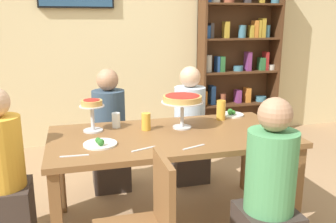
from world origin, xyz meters
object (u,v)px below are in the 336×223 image
at_px(beer_glass_amber_short, 221,110).
at_px(diner_head_west, 4,181).
at_px(dining_table, 171,144).
at_px(deep_dish_pizza_stand, 182,101).
at_px(diner_far_right, 189,133).
at_px(beer_glass_amber_tall, 146,122).
at_px(bookshelf, 238,54).
at_px(cutlery_fork_far, 74,156).
at_px(diner_far_left, 110,139).
at_px(diner_near_right, 268,203).
at_px(salad_plate_far_diner, 100,144).
at_px(cutlery_fork_near, 277,140).
at_px(cutlery_knife_near, 144,149).
at_px(salad_plate_near_diner, 231,114).
at_px(cutlery_knife_far, 194,147).
at_px(personal_pizza_stand, 92,109).
at_px(water_glass_clear_near, 116,120).

bearing_deg(beer_glass_amber_short, diner_head_west, -171.33).
bearing_deg(dining_table, deep_dish_pizza_stand, 46.72).
bearing_deg(diner_far_right, beer_glass_amber_tall, -43.14).
xyz_separation_m(bookshelf, beer_glass_amber_short, (-0.97, -1.73, -0.31)).
distance_m(beer_glass_amber_tall, cutlery_fork_far, 0.70).
xyz_separation_m(diner_far_left, diner_near_right, (0.80, -1.50, 0.00)).
height_order(deep_dish_pizza_stand, salad_plate_far_diner, deep_dish_pizza_stand).
relative_size(diner_far_left, diner_near_right, 1.00).
bearing_deg(cutlery_fork_near, bookshelf, 79.72).
bearing_deg(bookshelf, dining_table, -126.54).
distance_m(cutlery_knife_near, cutlery_fork_far, 0.45).
height_order(diner_head_west, diner_near_right, same).
xyz_separation_m(diner_head_west, salad_plate_near_diner, (1.86, 0.36, 0.26)).
bearing_deg(salad_plate_near_diner, deep_dish_pizza_stand, -155.08).
bearing_deg(deep_dish_pizza_stand, beer_glass_amber_tall, 176.57).
height_order(cutlery_knife_near, cutlery_knife_far, same).
bearing_deg(cutlery_fork_near, diner_far_left, 143.16).
distance_m(personal_pizza_stand, beer_glass_amber_tall, 0.42).
bearing_deg(beer_glass_amber_tall, cutlery_knife_far, -63.96).
xyz_separation_m(diner_near_right, salad_plate_near_diner, (0.25, 1.12, 0.26)).
relative_size(beer_glass_amber_short, cutlery_knife_near, 0.94).
bearing_deg(salad_plate_near_diner, cutlery_knife_near, -144.80).
relative_size(dining_table, cutlery_fork_near, 10.03).
bearing_deg(beer_glass_amber_short, beer_glass_amber_tall, -169.10).
distance_m(diner_far_left, personal_pizza_stand, 0.71).
bearing_deg(cutlery_fork_near, salad_plate_far_diner, 178.59).
bearing_deg(diner_far_left, cutlery_knife_far, 22.94).
height_order(beer_glass_amber_tall, cutlery_fork_near, beer_glass_amber_tall).
bearing_deg(diner_head_west, deep_dish_pizza_stand, 4.90).
distance_m(personal_pizza_stand, cutlery_knife_far, 0.86).
xyz_separation_m(bookshelf, diner_near_right, (-1.08, -2.75, -0.64)).
distance_m(diner_far_left, beer_glass_amber_tall, 0.72).
bearing_deg(deep_dish_pizza_stand, personal_pizza_stand, 172.37).
relative_size(bookshelf, salad_plate_far_diner, 9.57).
relative_size(bookshelf, deep_dish_pizza_stand, 6.65).
distance_m(cutlery_fork_near, cutlery_fork_far, 1.40).
bearing_deg(diner_far_left, beer_glass_amber_tall, 20.43).
relative_size(beer_glass_amber_tall, cutlery_knife_near, 0.75).
distance_m(salad_plate_far_diner, cutlery_fork_near, 1.25).
bearing_deg(deep_dish_pizza_stand, salad_plate_far_diner, -159.21).
height_order(diner_near_right, cutlery_knife_far, diner_near_right).
distance_m(dining_table, beer_glass_amber_tall, 0.27).
height_order(personal_pizza_stand, salad_plate_far_diner, personal_pizza_stand).
relative_size(dining_table, beer_glass_amber_short, 10.71).
bearing_deg(water_glass_clear_near, cutlery_knife_near, -78.52).
bearing_deg(dining_table, diner_far_right, 62.29).
relative_size(dining_table, salad_plate_near_diner, 8.38).
height_order(diner_far_right, beer_glass_amber_short, diner_far_right).
distance_m(diner_near_right, cutlery_fork_near, 0.55).
xyz_separation_m(salad_plate_near_diner, cutlery_fork_near, (0.02, -0.72, -0.01)).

